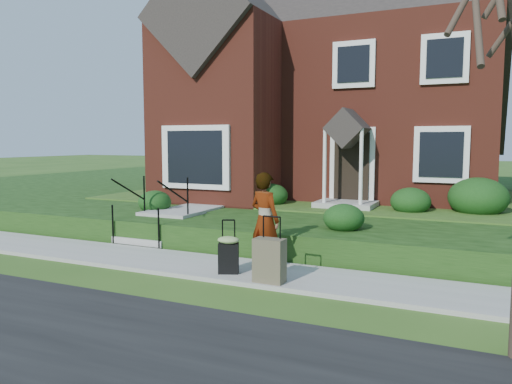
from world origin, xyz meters
The scene contains 10 objects.
ground centered at (0.00, 0.00, 0.00)m, with size 120.00×120.00×0.00m, color #2D5119.
sidewalk centered at (0.00, 0.00, 0.04)m, with size 60.00×1.60×0.08m, color #9E9B93.
terrace centered at (4.00, 10.90, 0.30)m, with size 44.00×20.00×0.60m, color black.
walkway centered at (-2.50, 5.00, 0.63)m, with size 1.20×6.00×0.06m, color #9E9B93.
main_house centered at (-0.21, 9.61, 5.26)m, with size 10.40×10.20×9.40m.
front_steps centered at (-2.50, 1.84, 0.47)m, with size 1.40×2.02×1.50m.
foundation_shrubs centered at (0.48, 5.02, 1.05)m, with size 10.03×4.90×1.04m.
woman centered at (0.97, 0.33, 0.98)m, with size 0.66×0.43×1.80m, color #999999.
suitcase_black centered at (0.56, -0.38, 0.46)m, with size 0.50×0.46×0.98m.
suitcase_olive centered at (1.46, -0.60, 0.46)m, with size 0.53×0.30×1.13m.
Camera 1 is at (4.72, -8.16, 2.46)m, focal length 35.00 mm.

